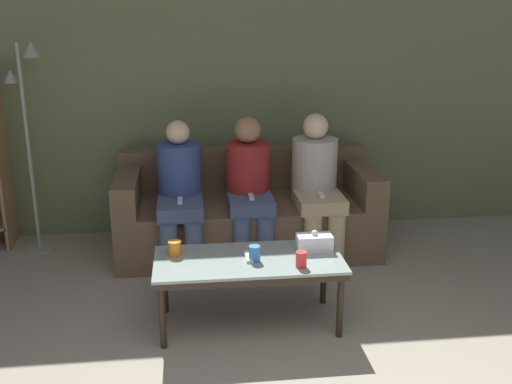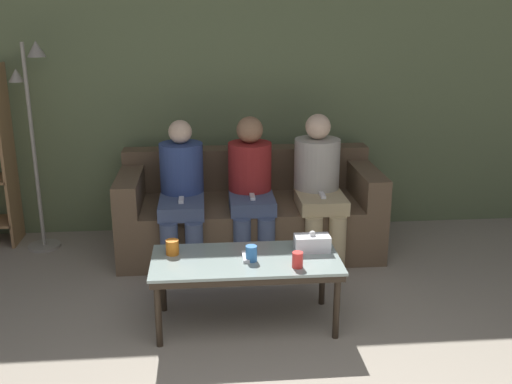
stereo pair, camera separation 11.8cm
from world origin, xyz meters
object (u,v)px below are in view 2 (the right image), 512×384
seated_person_left_end (182,189)px  standing_lamp (34,125)px  seated_person_mid_left (251,184)px  couch (249,213)px  game_remote (246,257)px  cup_near_left (251,253)px  tissue_box (312,243)px  coffee_table (246,265)px  seated_person_mid_right (319,182)px  cup_near_right (172,247)px  cup_far_center (298,260)px

seated_person_left_end → standing_lamp: bearing=162.5°
standing_lamp → seated_person_left_end: bearing=-17.5°
seated_person_mid_left → couch: bearing=90.0°
game_remote → couch: bearing=84.7°
couch → game_remote: 1.27m
cup_near_left → tissue_box: size_ratio=0.44×
coffee_table → seated_person_mid_left: size_ratio=1.03×
tissue_box → seated_person_mid_left: (-0.31, 0.97, 0.10)m
cup_near_left → standing_lamp: size_ratio=0.06×
seated_person_mid_right → cup_near_left: bearing=-119.2°
cup_near_right → seated_person_mid_right: 1.46m
coffee_table → seated_person_mid_right: 1.26m
cup_near_right → game_remote: cup_near_right is taller
cup_near_right → seated_person_left_end: (0.03, 0.94, 0.10)m
game_remote → seated_person_left_end: 1.13m
seated_person_mid_left → seated_person_mid_right: size_ratio=0.99×
cup_far_center → seated_person_mid_left: bearing=98.3°
cup_near_left → seated_person_mid_left: (0.08, 1.10, 0.11)m
seated_person_mid_left → standing_lamp: bearing=168.4°
coffee_table → game_remote: size_ratio=7.66×
couch → tissue_box: couch is taller
game_remote → cup_far_center: bearing=-28.0°
game_remote → coffee_table: bearing=-88.2°
coffee_table → game_remote: game_remote is taller
tissue_box → cup_near_left: bearing=-162.0°
tissue_box → seated_person_left_end: size_ratio=0.20×
game_remote → standing_lamp: size_ratio=0.09×
coffee_table → cup_far_center: size_ratio=12.10×
cup_near_right → cup_far_center: size_ratio=0.98×
coffee_table → cup_near_left: 0.11m
cup_near_left → seated_person_mid_right: bearing=60.8°
coffee_table → tissue_box: 0.44m
standing_lamp → seated_person_mid_right: (2.21, -0.34, -0.42)m
coffee_table → couch: bearing=84.7°
cup_near_left → couch: bearing=86.3°
cup_far_center → tissue_box: size_ratio=0.43×
cup_far_center → seated_person_left_end: size_ratio=0.09×
couch → coffee_table: 1.26m
couch → cup_near_right: 1.29m
cup_near_right → cup_far_center: 0.79m
cup_near_right → seated_person_mid_left: seated_person_mid_left is taller
seated_person_mid_left → seated_person_mid_right: (0.53, 0.00, 0.01)m
seated_person_left_end → tissue_box: bearing=-48.6°
game_remote → seated_person_mid_left: (0.12, 1.06, 0.15)m
seated_person_mid_right → seated_person_left_end: bearing=-178.9°
cup_near_right → seated_person_mid_left: bearing=59.5°
couch → seated_person_mid_right: seated_person_mid_right is taller
tissue_box → seated_person_left_end: 1.27m
seated_person_left_end → seated_person_mid_left: (0.53, 0.02, 0.01)m
couch → game_remote: (-0.12, -1.25, 0.16)m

